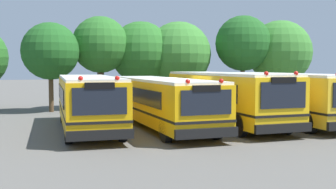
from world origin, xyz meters
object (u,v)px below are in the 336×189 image
Objects in this scene: school_bus_2 at (225,96)px; tree_5 at (245,43)px; tree_4 at (177,54)px; school_bus_0 at (88,101)px; tree_6 at (278,52)px; school_bus_3 at (281,95)px; tree_2 at (98,45)px; school_bus_1 at (160,100)px; tree_1 at (48,51)px; tree_3 at (143,53)px.

tree_5 is (5.69, 8.62, 3.23)m from school_bus_2.
tree_4 is at bearing -96.11° from school_bus_2.
school_bus_0 is 17.85m from tree_6.
school_bus_2 reaches higher than school_bus_3.
tree_4 is at bearing 170.25° from tree_6.
tree_2 is 1.03× the size of tree_4.
tree_4 reaches higher than school_bus_1.
tree_1 reaches higher than school_bus_1.
tree_5 is at bearing -177.76° from tree_6.
school_bus_3 is 11.82m from tree_3.
tree_1 is at bearing 179.11° from tree_6.
school_bus_3 is at bearing 177.30° from school_bus_1.
tree_1 is 3.52m from tree_2.
tree_1 reaches higher than school_bus_3.
school_bus_3 is 1.62× the size of tree_5.
tree_1 reaches higher than school_bus_0.
school_bus_3 is 1.87× the size of tree_1.
tree_2 is at bearing -49.24° from school_bus_3.
tree_1 is at bearing 178.48° from tree_5.
tree_4 is (5.86, 0.17, -0.56)m from tree_2.
tree_2 is (-8.42, 9.77, 3.00)m from school_bus_3.
tree_2 is 10.80m from tree_5.
school_bus_1 is 14.92m from tree_6.
tree_5 reaches higher than school_bus_3.
tree_3 is at bearing 170.49° from tree_4.
school_bus_1 is 10.25m from tree_2.
school_bus_3 is at bearing -120.85° from tree_6.
tree_6 reaches higher than school_bus_1.
school_bus_2 is 1.66× the size of tree_3.
tree_5 is at bearing -6.72° from tree_2.
tree_2 is 3.41m from tree_3.
tree_3 reaches higher than tree_1.
school_bus_0 is 0.86× the size of school_bus_1.
school_bus_1 is 10.70m from tree_3.
tree_2 is (3.37, 0.89, 0.43)m from tree_1.
tree_5 is at bearing -144.64° from school_bus_0.
school_bus_0 is at bearing -101.04° from tree_2.
tree_2 reaches higher than school_bus_2.
tree_3 reaches higher than school_bus_3.
tree_6 reaches higher than school_bus_3.
tree_5 is 2.90m from tree_6.
tree_5 is (9.11, 8.37, 3.37)m from school_bus_1.
school_bus_0 reaches higher than school_bus_1.
tree_5 is at bearing -105.19° from school_bus_3.
tree_5 is (10.73, -1.26, 0.26)m from tree_2.
tree_3 is 10.39m from tree_6.
tree_4 is at bearing 6.54° from tree_1.
school_bus_2 is at bearing -94.68° from tree_4.
tree_1 is (-1.49, 8.78, 2.62)m from school_bus_0.
school_bus_2 reaches higher than school_bus_0.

